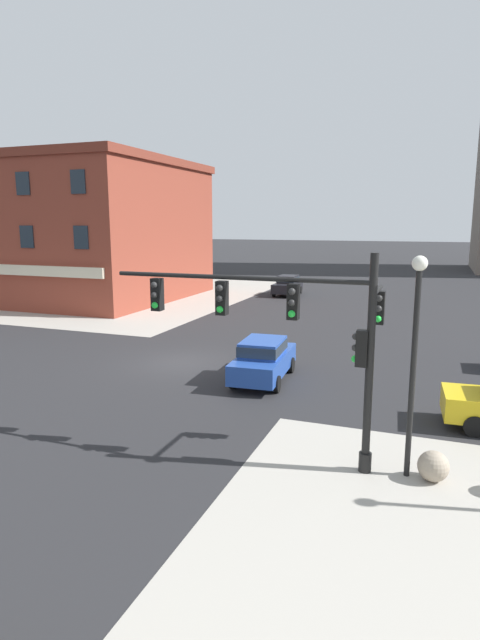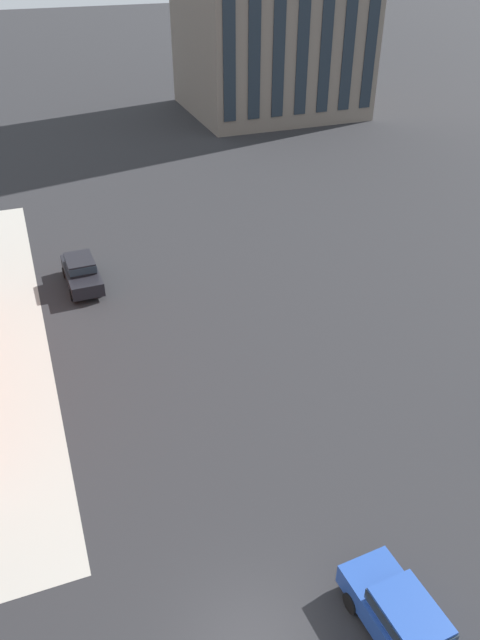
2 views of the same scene
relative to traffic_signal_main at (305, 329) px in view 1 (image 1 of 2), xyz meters
name	(u,v)px [view 1 (image 1 of 2)]	position (x,y,z in m)	size (l,w,h in m)	color
ground_plane	(183,363)	(-7.32, 7.52, -3.53)	(320.00, 320.00, 0.00)	#262628
sidewalk_far_corner	(87,290)	(-27.32, 27.52, -3.53)	(32.00, 32.00, 0.02)	#A8A399
traffic_signal_main	(305,329)	(0.00, 0.00, 0.00)	(7.14, 2.09, 5.50)	black
bollard_sphere_curb_a	(433,466)	(3.29, -0.10, -3.15)	(0.75, 0.75, 0.75)	gray
street_lamp_corner_near	(415,342)	(2.68, -0.05, -0.12)	(0.36, 0.36, 5.45)	black
car_cross_eastbound	(288,284)	(-8.79, 30.53, -2.61)	(1.97, 4.44, 1.68)	black
car_parked_curb	(263,358)	(-3.11, 6.25, -2.61)	(2.11, 4.51, 1.68)	#23479E
storefront_block_near_corner	(55,230)	(-27.35, 23.59, 2.02)	(22.49, 16.56, 11.07)	brown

